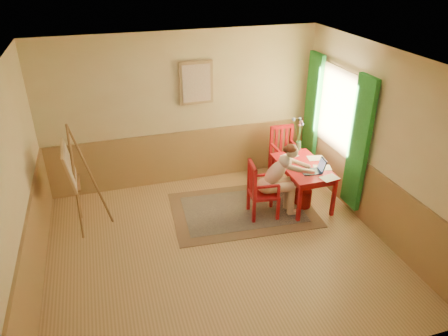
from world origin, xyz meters
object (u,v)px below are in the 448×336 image
object	(u,v)px
chair_left	(261,190)
chair_back	(284,154)
table	(303,170)
easel	(72,169)
laptop	(315,169)
figure	(280,177)

from	to	relation	value
chair_left	chair_back	world-z (taller)	chair_back
table	easel	world-z (taller)	easel
chair_back	laptop	xyz separation A→B (m)	(0.02, -1.13, 0.24)
chair_left	chair_back	size ratio (longest dim) A/B	0.93
figure	easel	size ratio (longest dim) A/B	0.71
figure	laptop	bearing A→B (deg)	-4.05
figure	chair_left	bearing A→B (deg)	175.73
chair_left	laptop	distance (m)	0.96
chair_left	chair_back	bearing A→B (deg)	49.97
table	figure	distance (m)	0.58
table	easel	distance (m)	3.73
figure	easel	world-z (taller)	easel
laptop	easel	world-z (taller)	easel
table	figure	world-z (taller)	figure
laptop	figure	bearing A→B (deg)	175.95
table	chair_back	size ratio (longest dim) A/B	1.14
figure	easel	xyz separation A→B (m)	(-3.17, 0.54, 0.36)
table	laptop	world-z (taller)	laptop
chair_left	laptop	xyz separation A→B (m)	(0.91, -0.07, 0.27)
chair_back	laptop	world-z (taller)	chair_back
figure	laptop	world-z (taller)	figure
figure	laptop	distance (m)	0.60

